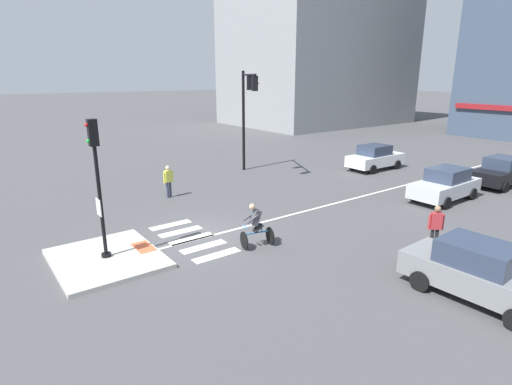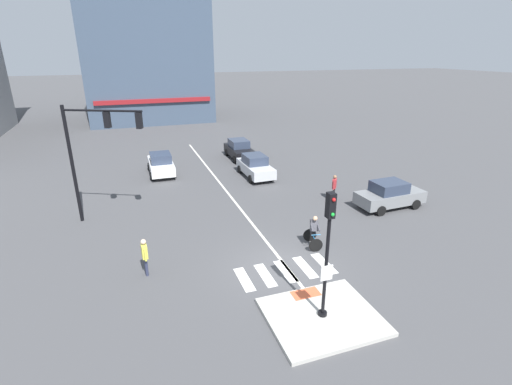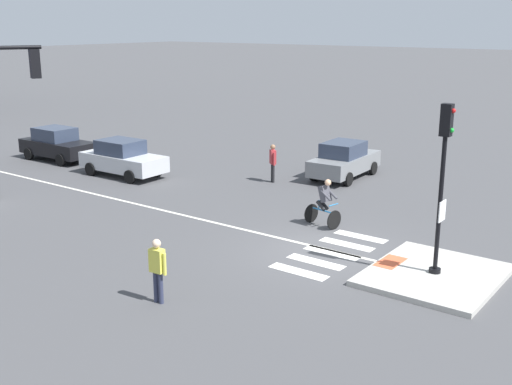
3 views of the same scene
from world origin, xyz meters
name	(u,v)px [view 3 (image 3 of 3)]	position (x,y,z in m)	size (l,w,h in m)	color
ground_plane	(322,250)	(0.00, 0.00, 0.00)	(300.00, 300.00, 0.00)	#474749
traffic_island	(434,275)	(0.00, -3.57, 0.07)	(3.87, 3.32, 0.15)	#B2AFA8
tactile_pad_front	(390,262)	(0.00, -2.26, 0.15)	(1.10, 0.60, 0.01)	#DB5B38
signal_pole	(443,174)	(0.00, -3.57, 2.93)	(0.44, 0.38, 4.61)	black
crosswalk_stripe_a	(299,272)	(-1.86, -0.35, 0.00)	(0.44, 1.80, 0.01)	silver
crosswalk_stripe_b	(316,262)	(-0.93, -0.35, 0.00)	(0.44, 1.80, 0.01)	silver
crosswalk_stripe_c	(332,253)	(0.00, -0.35, 0.00)	(0.44, 1.80, 0.01)	silver
crosswalk_stripe_d	(347,244)	(0.93, -0.35, 0.00)	(0.44, 1.80, 0.01)	silver
crosswalk_stripe_e	(361,237)	(1.86, -0.35, 0.00)	(0.44, 1.80, 0.01)	silver
lane_centre_line	(108,197)	(0.17, 10.00, 0.00)	(0.14, 28.00, 0.01)	silver
car_silver_eastbound_far	(123,158)	(3.04, 12.26, 0.81)	(1.90, 4.13, 1.64)	silver
car_grey_cross_right	(344,160)	(8.66, 4.04, 0.81)	(4.17, 1.97, 1.64)	slate
car_black_eastbound_distant	(57,144)	(3.40, 17.50, 0.81)	(1.87, 4.11, 1.64)	black
cyclist	(324,202)	(2.09, 1.18, 0.87)	(0.86, 1.20, 1.68)	black
pedestrian_at_curb_left	(157,266)	(-5.64, 1.35, 0.98)	(0.25, 0.55, 1.67)	#2D334C
pedestrian_waiting_far_side	(273,160)	(6.11, 6.13, 0.98)	(0.40, 0.44, 1.67)	black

